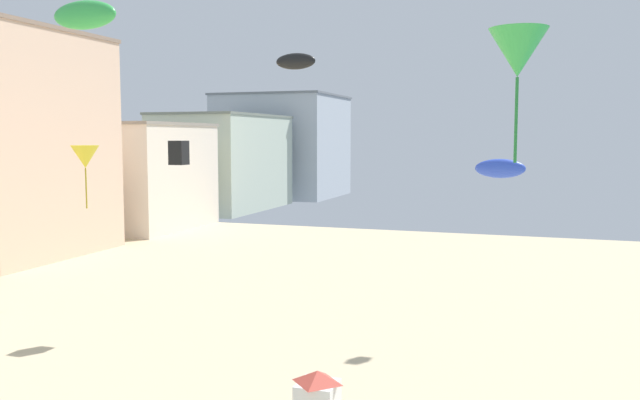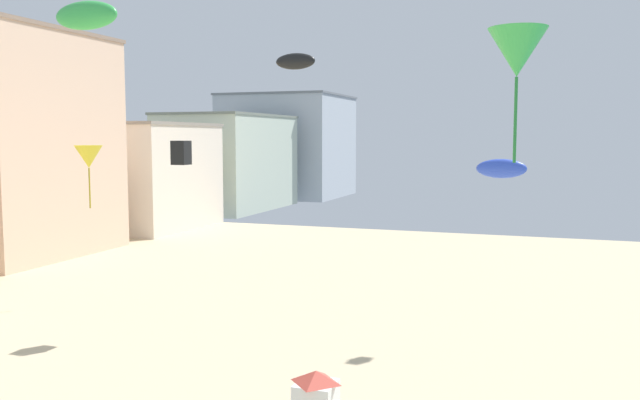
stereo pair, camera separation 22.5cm
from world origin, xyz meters
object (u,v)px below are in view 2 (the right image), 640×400
Objects in this scene: kite_black_parafoil at (295,61)px; kite_yellow_delta at (89,157)px; kite_black_box at (181,153)px; kite_blue_parafoil at (501,169)px; kite_green_parafoil at (86,15)px; kite_green_delta at (517,53)px; lifeguard_stand at (316,395)px.

kite_black_parafoil reaches higher than kite_yellow_delta.
kite_black_box is 0.33× the size of kite_yellow_delta.
kite_blue_parafoil is (15.03, -2.12, -0.43)m from kite_black_box.
kite_green_parafoil is at bearing -87.09° from kite_black_box.
kite_black_parafoil is 8.93m from kite_green_parafoil.
kite_green_delta is at bearing -82.86° from kite_blue_parafoil.
kite_yellow_delta is at bearing 129.42° from lifeguard_stand.
kite_black_box is 0.43× the size of kite_green_parafoil.
lifeguard_stand is at bearing -116.99° from kite_blue_parafoil.
kite_yellow_delta is (-16.44, 10.42, -3.48)m from kite_black_parafoil.
kite_black_parafoil is at bearing -5.34° from kite_green_parafoil.
kite_black_box is at bearing -19.11° from kite_yellow_delta.
kite_yellow_delta is 0.94× the size of kite_green_delta.
kite_black_box reaches higher than lifeguard_stand.
kite_green_delta is 2.01× the size of kite_blue_parafoil.
kite_black_parafoil is at bearing 174.96° from kite_green_delta.
kite_black_parafoil is at bearing -32.36° from kite_yellow_delta.
kite_black_box is at bearing 120.65° from lifeguard_stand.
kite_yellow_delta is (-7.45, 2.58, -0.34)m from kite_black_box.
kite_blue_parafoil is (14.67, 4.91, -5.66)m from kite_green_parafoil.
kite_black_box reaches higher than kite_yellow_delta.
lifeguard_stand is at bearing -156.81° from kite_green_delta.
kite_green_parafoil is 0.73× the size of kite_green_delta.
kite_black_parafoil is at bearing -41.06° from kite_black_box.
kite_black_box reaches higher than kite_blue_parafoil.
lifeguard_stand is 16.09m from kite_green_parafoil.
kite_green_delta is at bearing -25.34° from kite_yellow_delta.
kite_black_parafoil is (-1.70, 2.80, 9.71)m from lifeguard_stand.
kite_green_delta is (15.46, -1.41, -2.17)m from kite_green_parafoil.
kite_green_parafoil is (0.36, -7.03, 5.23)m from kite_black_box.
kite_black_parafoil is 9.05m from kite_blue_parafoil.
kite_blue_parafoil is (22.48, -4.70, -0.09)m from kite_yellow_delta.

